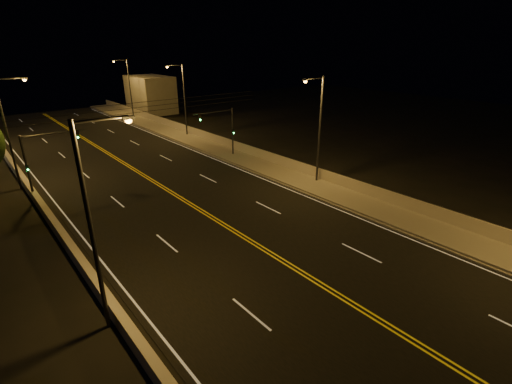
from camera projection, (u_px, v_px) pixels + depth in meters
road at (218, 221)px, 27.74m from camera, size 18.00×120.00×0.02m
sidewalk at (316, 187)px, 34.05m from camera, size 3.60×120.00×0.30m
curb at (302, 192)px, 32.98m from camera, size 0.14×120.00×0.15m
parapet_wall at (328, 176)px, 34.78m from camera, size 0.30×120.00×1.00m
jersey_barrier at (81, 262)px, 21.83m from camera, size 0.45×120.00×0.87m
distant_building_right at (151, 94)px, 69.75m from camera, size 6.00×10.00×6.64m
parapet_rail at (329, 171)px, 34.58m from camera, size 0.06×120.00×0.06m
lane_markings at (219, 222)px, 27.68m from camera, size 17.32×116.00×0.00m
streetlight_1 at (318, 125)px, 33.03m from camera, size 2.55×0.28×9.81m
streetlight_2 at (183, 96)px, 50.55m from camera, size 2.55×0.28×9.81m
streetlight_3 at (128, 85)px, 64.27m from camera, size 2.55×0.28×9.81m
streetlight_4 at (96, 218)px, 15.59m from camera, size 2.55×0.28×9.81m
streetlight_5 at (9, 128)px, 31.93m from camera, size 2.55×0.28×9.81m
traffic_signal_right at (225, 127)px, 41.67m from camera, size 5.11×0.31×5.63m
traffic_signal_left at (40, 158)px, 30.65m from camera, size 5.11×0.31×5.63m
overhead_wires at (153, 106)px, 31.76m from camera, size 22.00×0.03×0.83m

